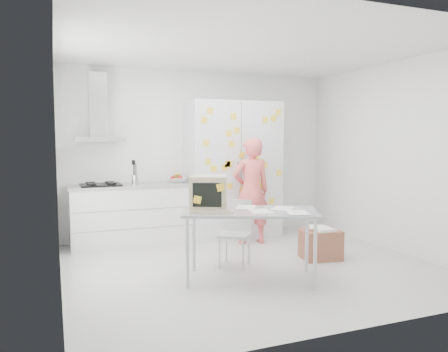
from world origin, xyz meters
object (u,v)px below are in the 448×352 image
object	(u,v)px
chair	(236,229)
cardboard_box	(321,244)
desk	(224,201)
person	(251,191)

from	to	relation	value
chair	cardboard_box	xyz separation A→B (m)	(1.17, -0.16, -0.27)
cardboard_box	desk	bearing A→B (deg)	-169.17
person	chair	world-z (taller)	person
chair	desk	bearing A→B (deg)	-89.40
desk	cardboard_box	xyz separation A→B (m)	(1.50, 0.29, -0.70)
chair	cardboard_box	bearing A→B (deg)	30.14
desk	chair	distance (m)	0.70
person	desk	world-z (taller)	person
chair	cardboard_box	distance (m)	1.21
person	chair	distance (m)	1.23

